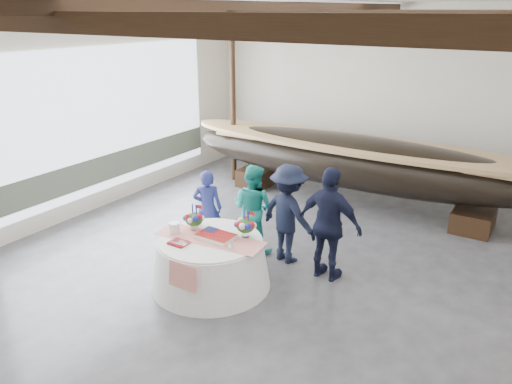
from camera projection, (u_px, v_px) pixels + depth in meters
The scene contains 12 objects.
floor at pixel (265, 280), 8.53m from camera, with size 10.00×12.00×0.01m, color #3D3D42.
wall_back at pixel (390, 98), 12.50m from camera, with size 10.00×0.02×4.50m, color silver.
wall_left at pixel (59, 117), 10.27m from camera, with size 0.02×12.00×4.50m, color silver.
pavilion_structure at pixel (291, 33), 7.72m from camera, with size 9.80×11.76×4.50m.
open_bay at pixel (101, 129), 11.18m from camera, with size 0.03×7.00×3.20m.
longboat_display at pixel (356, 161), 11.45m from camera, with size 8.87×1.77×1.66m.
banquet_table at pixel (211, 262), 8.24m from camera, with size 1.98×1.98×0.85m.
tabletop_items at pixel (214, 226), 8.19m from camera, with size 1.88×1.05×0.40m.
guest_woman_blue at pixel (208, 208), 9.54m from camera, with size 0.56×0.37×1.53m, color navy.
guest_woman_teal at pixel (253, 208), 9.32m from camera, with size 0.83×0.64×1.70m, color teal.
guest_man_left at pixel (288, 214), 8.90m from camera, with size 1.18×0.68×1.83m, color black.
guest_man_right at pixel (330, 225), 8.28m from camera, with size 1.16×0.48×1.98m, color black.
Camera 1 is at (3.89, -6.39, 4.36)m, focal length 35.00 mm.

